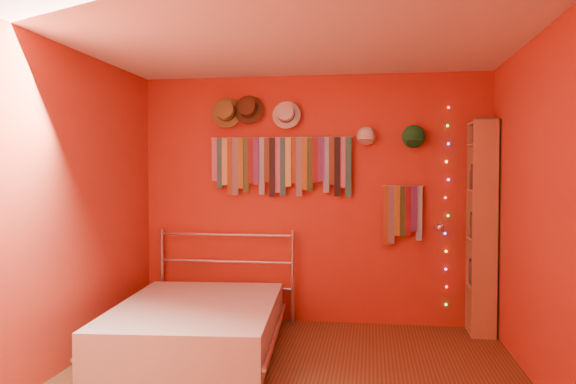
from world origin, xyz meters
The scene contains 15 objects.
back_wall centered at (0.00, 1.75, 1.25)m, with size 3.50×0.02×2.50m, color #AB1E1B.
right_wall centered at (1.75, 0.00, 1.25)m, with size 0.02×3.50×2.50m, color #AB1E1B.
left_wall centered at (-1.75, 0.00, 1.25)m, with size 0.02×3.50×2.50m, color #AB1E1B.
ceiling centered at (0.00, 0.00, 2.50)m, with size 3.50×3.50×0.02m, color white.
tie_rack centered at (-0.32, 1.68, 1.62)m, with size 1.45×0.03×0.61m.
small_tie_rack centered at (0.89, 1.69, 1.14)m, with size 0.40×0.03×0.59m.
fedora_olive centered at (-0.88, 1.65, 2.14)m, with size 0.32×0.17×0.31m.
fedora_brown centered at (-0.65, 1.65, 2.17)m, with size 0.30×0.16×0.30m.
fedora_white centered at (-0.26, 1.65, 2.11)m, with size 0.29×0.16×0.28m.
cap_white centered at (0.53, 1.70, 1.88)m, with size 0.18×0.23×0.18m.
cap_green centered at (0.99, 1.70, 1.87)m, with size 0.20×0.25×0.20m.
fairy_lights centered at (1.32, 1.71, 1.19)m, with size 0.05×0.02×1.95m.
reading_lamp centered at (1.23, 1.50, 1.01)m, with size 0.08×0.33×0.10m.
bookshelf centered at (1.66, 1.53, 1.02)m, with size 0.25×0.34×2.00m.
bed centered at (-0.88, 0.67, 0.22)m, with size 1.56×1.99×0.93m.
Camera 1 is at (0.59, -3.91, 1.52)m, focal length 35.00 mm.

